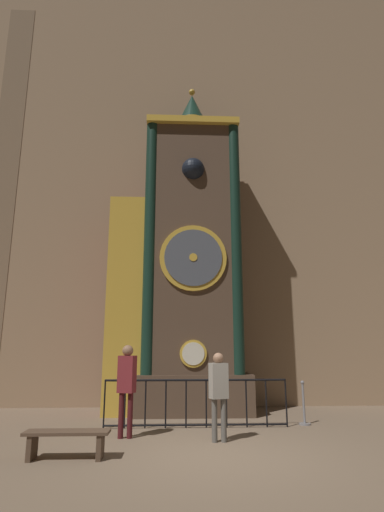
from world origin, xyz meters
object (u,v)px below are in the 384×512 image
at_px(visitor_far, 219,387).
at_px(visitor_bench, 67,439).
at_px(stanchion_post, 304,410).
at_px(visitor_near, 127,380).
at_px(clock_tower, 181,264).

relative_size(visitor_far, visitor_bench, 1.21).
xyz_separation_m(visitor_far, visitor_bench, (-2.65, -1.09, -0.69)).
bearing_deg(stanchion_post, visitor_far, -143.01).
distance_m(visitor_near, visitor_far, 1.91).
bearing_deg(visitor_far, visitor_bench, -175.68).
bearing_deg(visitor_bench, stanchion_post, 29.54).
distance_m(visitor_far, visitor_bench, 2.94).
height_order(visitor_near, visitor_bench, visitor_near).
bearing_deg(visitor_bench, visitor_far, 22.32).
distance_m(clock_tower, visitor_near, 4.41).
bearing_deg(clock_tower, visitor_bench, -113.67).
xyz_separation_m(visitor_far, stanchion_post, (2.21, 1.67, -0.69)).
bearing_deg(visitor_near, clock_tower, 87.53).
distance_m(visitor_near, visitor_bench, 1.87).
xyz_separation_m(clock_tower, visitor_near, (-1.16, -2.94, -3.07)).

